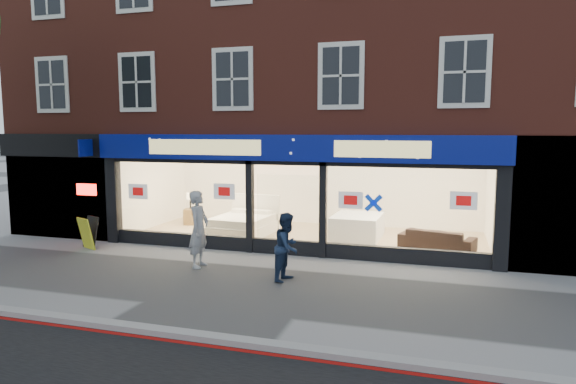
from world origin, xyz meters
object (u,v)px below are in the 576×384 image
at_px(mattress_stack, 357,226).
at_px(pedestrian_blue, 287,247).
at_px(sofa, 437,239).
at_px(a_board, 88,233).
at_px(pedestrian_grey, 199,229).
at_px(display_bed, 244,223).

bearing_deg(mattress_stack, pedestrian_blue, -100.18).
height_order(sofa, a_board, a_board).
bearing_deg(mattress_stack, a_board, -155.04).
relative_size(mattress_stack, pedestrian_grey, 0.96).
distance_m(sofa, a_board, 9.93).
bearing_deg(pedestrian_blue, display_bed, 42.10).
distance_m(a_board, pedestrian_grey, 4.06).
distance_m(sofa, pedestrian_blue, 4.90).
distance_m(mattress_stack, pedestrian_blue, 4.75).
bearing_deg(a_board, mattress_stack, 48.71).
bearing_deg(display_bed, a_board, -137.45).
relative_size(mattress_stack, a_board, 1.96).
xyz_separation_m(display_bed, sofa, (5.98, -0.53, -0.03)).
xyz_separation_m(display_bed, pedestrian_blue, (2.75, -4.20, 0.36)).
relative_size(sofa, pedestrian_grey, 1.05).
height_order(a_board, pedestrian_grey, pedestrian_grey).
distance_m(a_board, pedestrian_blue, 6.55).
bearing_deg(display_bed, pedestrian_grey, -81.52).
height_order(mattress_stack, pedestrian_grey, pedestrian_grey).
height_order(sofa, pedestrian_grey, pedestrian_grey).
bearing_deg(display_bed, sofa, -0.99).
xyz_separation_m(display_bed, mattress_stack, (3.59, 0.46, 0.03)).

